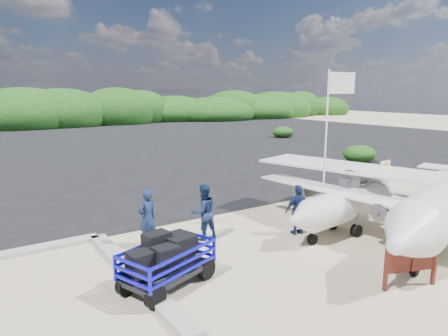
# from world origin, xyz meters

# --- Properties ---
(ground) EXTENTS (160.00, 160.00, 0.00)m
(ground) POSITION_xyz_m (0.00, 0.00, 0.00)
(ground) COLOR beige
(asphalt_apron) EXTENTS (90.00, 50.00, 0.04)m
(asphalt_apron) POSITION_xyz_m (0.00, 30.00, 0.00)
(asphalt_apron) COLOR #B2B2B2
(asphalt_apron) RESTS_ON ground
(vegetation_band) EXTENTS (124.00, 8.00, 4.40)m
(vegetation_band) POSITION_xyz_m (0.00, 55.00, 0.00)
(vegetation_band) COLOR #B2B2B2
(vegetation_band) RESTS_ON ground
(baggage_cart) EXTENTS (3.04, 2.35, 1.34)m
(baggage_cart) POSITION_xyz_m (-3.95, 0.48, 0.00)
(baggage_cart) COLOR #100ED2
(baggage_cart) RESTS_ON ground
(flagpole) EXTENTS (1.25, 0.73, 5.88)m
(flagpole) POSITION_xyz_m (3.27, 1.77, 0.00)
(flagpole) COLOR white
(flagpole) RESTS_ON ground
(signboard) EXTENTS (1.60, 0.71, 1.36)m
(signboard) POSITION_xyz_m (1.32, -3.09, 0.00)
(signboard) COLOR #5B221A
(signboard) RESTS_ON ground
(crew_a) EXTENTS (0.81, 0.64, 1.95)m
(crew_a) POSITION_xyz_m (-3.27, 3.41, 0.98)
(crew_a) COLOR #14254E
(crew_a) RESTS_ON ground
(crew_b) EXTENTS (0.96, 0.75, 1.98)m
(crew_b) POSITION_xyz_m (-1.39, 2.94, 0.99)
(crew_b) COLOR #14254E
(crew_b) RESTS_ON ground
(crew_c) EXTENTS (1.12, 0.66, 1.79)m
(crew_c) POSITION_xyz_m (1.71, 1.49, 0.90)
(crew_c) COLOR #14254E
(crew_c) RESTS_ON ground
(aircraft_large) EXTENTS (17.71, 17.71, 4.32)m
(aircraft_large) POSITION_xyz_m (9.45, 19.57, 0.00)
(aircraft_large) COLOR #B2B2B2
(aircraft_large) RESTS_ON ground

